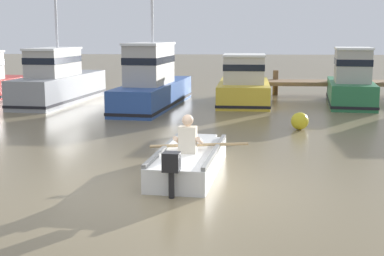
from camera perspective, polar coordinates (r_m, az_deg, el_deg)
The scene contains 7 objects.
ground_plane at distance 9.45m, azimuth -1.64°, elevation -6.78°, with size 120.00×120.00×0.00m, color #7A6B4C.
rowboat_with_person at distance 10.71m, azimuth -0.23°, elevation -3.37°, with size 1.97×3.73×1.19m.
moored_boat_grey at distance 22.06m, azimuth -13.80°, elevation 4.73°, with size 2.34×6.33×4.00m.
moored_boat_blue at distance 20.02m, azimuth -4.15°, elevation 4.64°, with size 2.40×6.70×4.04m.
moored_boat_yellow at distance 21.25m, azimuth 5.46°, elevation 4.49°, with size 2.17×4.86×1.92m.
moored_boat_green at distance 21.47m, azimuth 16.34°, elevation 4.45°, with size 2.26×4.63×2.19m.
mooring_buoy at distance 15.70m, azimuth 11.23°, elevation 0.72°, with size 0.50×0.50×0.50m, color yellow.
Camera 1 is at (0.82, -9.01, 2.73)m, focal length 50.85 mm.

